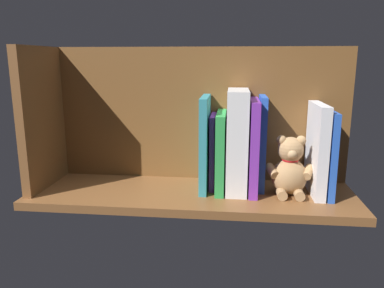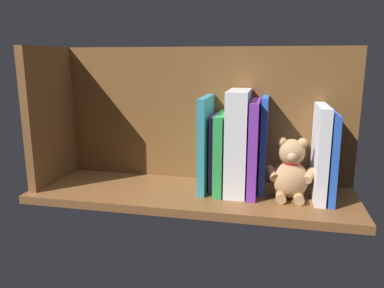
% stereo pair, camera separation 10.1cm
% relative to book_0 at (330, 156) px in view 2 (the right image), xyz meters
% --- Properties ---
extents(ground_plane, '(0.88, 0.28, 0.02)m').
position_rel_book_0_xyz_m(ground_plane, '(0.36, 0.02, -0.12)').
color(ground_plane, brown).
extents(shelf_back_panel, '(0.88, 0.02, 0.39)m').
position_rel_book_0_xyz_m(shelf_back_panel, '(0.36, -0.10, 0.08)').
color(shelf_back_panel, brown).
rests_on(shelf_back_panel, ground_plane).
extents(shelf_side_divider, '(0.02, 0.22, 0.39)m').
position_rel_book_0_xyz_m(shelf_side_divider, '(0.78, 0.02, 0.08)').
color(shelf_side_divider, brown).
rests_on(shelf_side_divider, ground_plane).
extents(book_0, '(0.02, 0.17, 0.23)m').
position_rel_book_0_xyz_m(book_0, '(0.00, 0.00, 0.00)').
color(book_0, blue).
rests_on(book_0, ground_plane).
extents(book_1, '(0.03, 0.17, 0.24)m').
position_rel_book_0_xyz_m(book_1, '(0.03, -0.00, 0.01)').
color(book_1, silver).
rests_on(book_1, ground_plane).
extents(teddy_bear, '(0.13, 0.10, 0.16)m').
position_rel_book_0_xyz_m(teddy_bear, '(0.10, 0.02, -0.04)').
color(teddy_bear, tan).
rests_on(teddy_bear, ground_plane).
extents(book_2, '(0.02, 0.12, 0.26)m').
position_rel_book_0_xyz_m(book_2, '(0.17, -0.02, 0.02)').
color(book_2, blue).
rests_on(book_2, ground_plane).
extents(book_3, '(0.02, 0.17, 0.25)m').
position_rel_book_0_xyz_m(book_3, '(0.19, -0.00, 0.01)').
color(book_3, purple).
rests_on(book_3, ground_plane).
extents(dictionary_thick_white, '(0.06, 0.16, 0.28)m').
position_rel_book_0_xyz_m(dictionary_thick_white, '(0.24, -0.00, 0.03)').
color(dictionary_thick_white, white).
rests_on(dictionary_thick_white, ground_plane).
extents(book_4, '(0.02, 0.17, 0.22)m').
position_rel_book_0_xyz_m(book_4, '(0.28, -0.00, -0.01)').
color(book_4, green).
rests_on(book_4, ground_plane).
extents(book_5, '(0.01, 0.12, 0.21)m').
position_rel_book_0_xyz_m(book_5, '(0.31, -0.02, -0.01)').
color(book_5, purple).
rests_on(book_5, ground_plane).
extents(book_6, '(0.02, 0.16, 0.26)m').
position_rel_book_0_xyz_m(book_6, '(0.33, -0.01, 0.02)').
color(book_6, teal).
rests_on(book_6, ground_plane).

